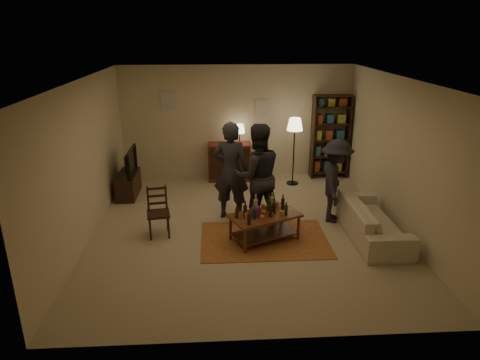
{
  "coord_description": "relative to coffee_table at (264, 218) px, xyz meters",
  "views": [
    {
      "loc": [
        -0.53,
        -7.12,
        3.5
      ],
      "look_at": [
        -0.09,
        0.1,
        0.91
      ],
      "focal_mm": 32.0,
      "sensor_mm": 36.0,
      "label": 1
    }
  ],
  "objects": [
    {
      "name": "floor",
      "position": [
        -0.29,
        0.48,
        -0.42
      ],
      "size": [
        6.0,
        6.0,
        0.0
      ],
      "primitive_type": "plane",
      "color": "#C6B793",
      "rests_on": "ground"
    },
    {
      "name": "person_right",
      "position": [
        -0.07,
        0.63,
        0.54
      ],
      "size": [
        1.06,
        0.9,
        1.93
      ],
      "primitive_type": "imported",
      "rotation": [
        0.0,
        0.0,
        3.33
      ],
      "color": "#24242B",
      "rests_on": "ground"
    },
    {
      "name": "floor_lamp",
      "position": [
        1.0,
        2.79,
        0.91
      ],
      "size": [
        0.36,
        0.36,
        1.58
      ],
      "color": "black",
      "rests_on": "ground"
    },
    {
      "name": "person_left",
      "position": [
        -0.53,
        0.99,
        0.53
      ],
      "size": [
        0.79,
        0.63,
        1.9
      ],
      "primitive_type": "imported",
      "rotation": [
        0.0,
        0.0,
        2.86
      ],
      "color": "#2B2A33",
      "rests_on": "ground"
    },
    {
      "name": "sofa",
      "position": [
        1.91,
        0.08,
        -0.12
      ],
      "size": [
        0.81,
        2.08,
        0.61
      ],
      "primitive_type": "imported",
      "rotation": [
        0.0,
        0.0,
        1.57
      ],
      "color": "beige",
      "rests_on": "ground"
    },
    {
      "name": "dresser",
      "position": [
        -0.48,
        3.19,
        0.05
      ],
      "size": [
        1.0,
        0.5,
        1.36
      ],
      "color": "maroon",
      "rests_on": "ground"
    },
    {
      "name": "person_by_sofa",
      "position": [
        1.41,
        0.74,
        0.37
      ],
      "size": [
        0.86,
        1.15,
        1.59
      ],
      "primitive_type": "imported",
      "rotation": [
        0.0,
        0.0,
        1.28
      ],
      "color": "#25242B",
      "rests_on": "ground"
    },
    {
      "name": "bookshelf",
      "position": [
        1.96,
        3.26,
        0.61
      ],
      "size": [
        0.9,
        0.34,
        2.02
      ],
      "color": "#312110",
      "rests_on": "ground"
    },
    {
      "name": "tv_stand",
      "position": [
        -2.73,
        2.28,
        -0.04
      ],
      "size": [
        0.4,
        1.0,
        1.06
      ],
      "color": "#312110",
      "rests_on": "ground"
    },
    {
      "name": "dining_chair",
      "position": [
        -1.84,
        0.34,
        0.05
      ],
      "size": [
        0.45,
        0.45,
        0.9
      ],
      "rotation": [
        0.0,
        0.0,
        0.16
      ],
      "color": "#312110",
      "rests_on": "ground"
    },
    {
      "name": "room_shell",
      "position": [
        -0.93,
        3.46,
        1.39
      ],
      "size": [
        6.0,
        6.0,
        6.0
      ],
      "color": "beige",
      "rests_on": "ground"
    },
    {
      "name": "rug",
      "position": [
        0.01,
        -0.0,
        -0.42
      ],
      "size": [
        2.2,
        1.5,
        0.01
      ],
      "primitive_type": "cube",
      "color": "brown",
      "rests_on": "ground"
    },
    {
      "name": "coffee_table",
      "position": [
        0.0,
        0.0,
        0.0
      ],
      "size": [
        1.34,
        1.07,
        0.82
      ],
      "rotation": [
        0.0,
        0.0,
        0.43
      ],
      "color": "brown",
      "rests_on": "ground"
    }
  ]
}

